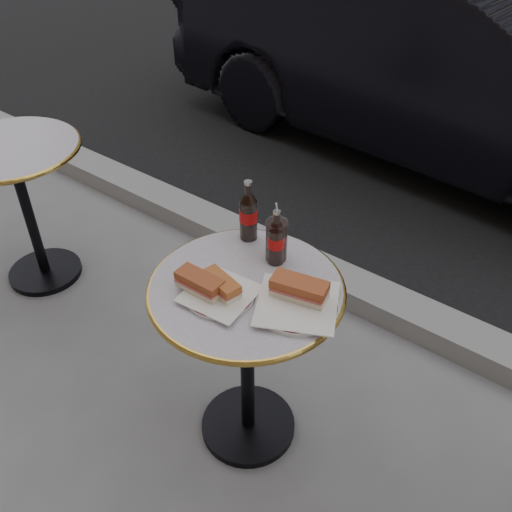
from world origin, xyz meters
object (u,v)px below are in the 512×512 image
Objects in this scene: bistro_table at (247,365)px; cola_bottle_right at (276,237)px; plate_left at (220,295)px; cola_glass at (276,240)px; cola_bottle_left at (248,210)px; parked_car at (451,60)px; plate_right at (297,306)px.

bistro_table is 3.67× the size of cola_bottle_right.
cola_glass is at bearing 84.36° from plate_left.
plate_left is 0.26m from cola_bottle_right.
parked_car is (-0.21, 2.38, -0.21)m from cola_bottle_left.
cola_bottle_left is 0.15m from cola_glass.
parked_car is (-0.36, 2.58, 0.26)m from bistro_table.
plate_right is 0.39m from cola_bottle_left.
cola_glass is (-0.01, 0.17, 0.44)m from bistro_table.
cola_bottle_left is 1.12× the size of cola_bottle_right.
plate_right is 2.63m from parked_car.
plate_left is 0.27m from cola_glass.
plate_right is at bearing 5.07° from bistro_table.
parked_car is at bearing 97.07° from plate_left.
cola_glass is (-0.19, 0.15, 0.07)m from plate_right.
plate_right is at bearing 25.86° from plate_left.
bistro_table is 3.27× the size of cola_bottle_left.
plate_left is 0.23m from plate_right.
cola_glass reaches higher than plate_right.
cola_bottle_left is at bearing 111.83° from plate_left.
bistro_table is at bearing -167.77° from parked_car.
cola_bottle_left reaches higher than bistro_table.
cola_glass is at bearing -167.40° from parked_car.
cola_glass is at bearing -14.53° from cola_bottle_left.
cola_bottle_left is at bearing 160.99° from cola_bottle_right.
cola_bottle_left is 0.06× the size of parked_car.
bistro_table is 4.96× the size of cola_glass.
plate_left is 1.06× the size of cola_bottle_right.
cola_glass is 2.45m from parked_car.
plate_left is 0.33m from cola_bottle_left.
parked_car is (-0.33, 2.67, -0.11)m from plate_left.
bistro_table is at bearing -53.90° from cola_bottle_left.
parked_car reaches higher than bistro_table.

